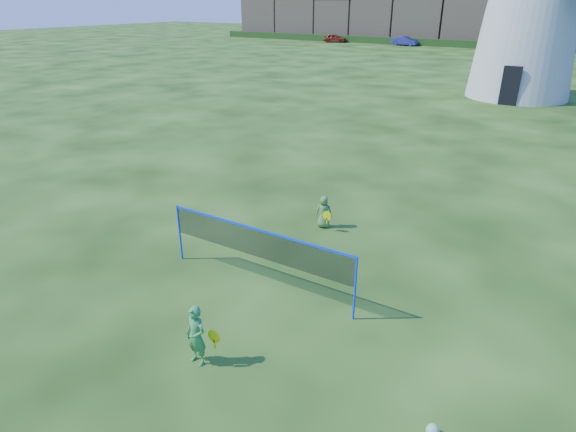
# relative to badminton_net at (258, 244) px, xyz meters

# --- Properties ---
(ground) EXTENTS (220.00, 220.00, 0.00)m
(ground) POSITION_rel_badminton_net_xyz_m (-0.02, 0.54, -1.14)
(ground) COLOR black
(ground) RESTS_ON ground
(badminton_net) EXTENTS (5.05, 0.05, 1.55)m
(badminton_net) POSITION_rel_badminton_net_xyz_m (0.00, 0.00, 0.00)
(badminton_net) COLOR blue
(badminton_net) RESTS_ON ground
(player_girl) EXTENTS (0.66, 0.36, 1.24)m
(player_girl) POSITION_rel_badminton_net_xyz_m (0.56, -2.80, -0.52)
(player_girl) COLOR #3A9144
(player_girl) RESTS_ON ground
(player_boy) EXTENTS (0.64, 0.47, 1.00)m
(player_boy) POSITION_rel_badminton_net_xyz_m (-0.21, 3.73, -0.64)
(player_boy) COLOR #508640
(player_boy) RESTS_ON ground
(play_ball) EXTENTS (0.22, 0.22, 0.22)m
(play_ball) POSITION_rel_badminton_net_xyz_m (4.86, -2.12, -1.03)
(play_ball) COLOR green
(play_ball) RESTS_ON ground
(terraced_houses) EXTENTS (68.21, 8.40, 8.35)m
(terraced_houses) POSITION_rel_badminton_net_xyz_m (-18.18, 72.54, 2.85)
(terraced_houses) COLOR tan
(terraced_houses) RESTS_ON ground
(hedge) EXTENTS (62.00, 0.80, 1.00)m
(hedge) POSITION_rel_badminton_net_xyz_m (-22.02, 66.54, -0.64)
(hedge) COLOR #193814
(hedge) RESTS_ON ground
(car_left) EXTENTS (3.93, 2.28, 1.26)m
(car_left) POSITION_rel_badminton_net_xyz_m (-30.84, 65.07, -0.51)
(car_left) COLOR maroon
(car_left) RESTS_ON ground
(car_right) EXTENTS (3.98, 1.56, 1.29)m
(car_right) POSITION_rel_badminton_net_xyz_m (-19.31, 65.39, -0.49)
(car_right) COLOR navy
(car_right) RESTS_ON ground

